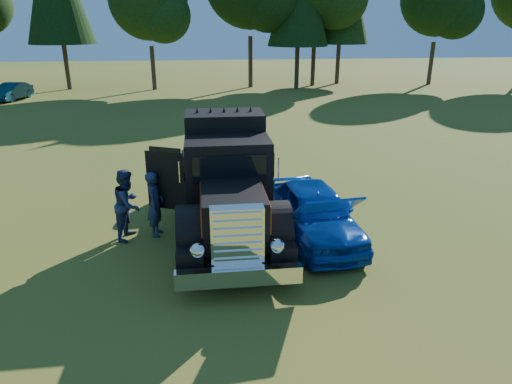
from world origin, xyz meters
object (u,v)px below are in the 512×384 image
object	(u,v)px
hotrod_coupe	(315,212)
diamond_t_truck	(227,185)
spectator_near	(155,204)
spectator_far	(128,204)
distant_teal_car	(12,91)

from	to	relation	value
hotrod_coupe	diamond_t_truck	bearing A→B (deg)	161.62
spectator_near	spectator_far	xyz separation A→B (m)	(-0.67, -0.05, 0.05)
diamond_t_truck	hotrod_coupe	xyz separation A→B (m)	(2.15, -0.72, -0.57)
diamond_t_truck	spectator_near	size ratio (longest dim) A/B	4.19
hotrod_coupe	spectator_far	size ratio (longest dim) A/B	2.39
diamond_t_truck	spectator_far	size ratio (longest dim) A/B	3.94
diamond_t_truck	spectator_near	distance (m)	1.91
diamond_t_truck	distant_teal_car	bearing A→B (deg)	120.51
diamond_t_truck	hotrod_coupe	world-z (taller)	diamond_t_truck
spectator_near	distant_teal_car	size ratio (longest dim) A/B	0.47
diamond_t_truck	spectator_near	xyz separation A→B (m)	(-1.86, -0.05, -0.42)
hotrod_coupe	distant_teal_car	size ratio (longest dim) A/B	1.21
spectator_near	spectator_far	world-z (taller)	spectator_far
spectator_near	distant_teal_car	xyz separation A→B (m)	(-12.01, 23.59, -0.26)
hotrod_coupe	spectator_far	distance (m)	4.72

